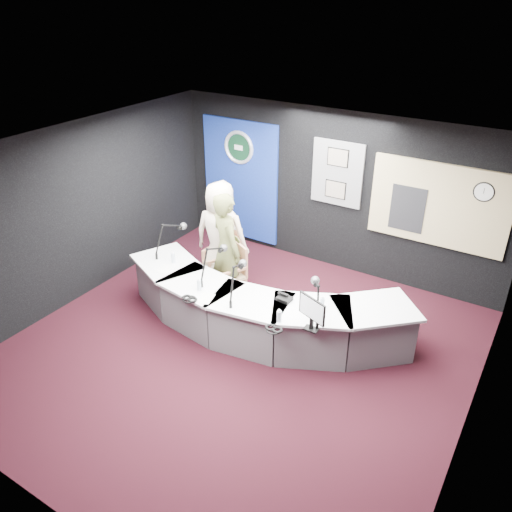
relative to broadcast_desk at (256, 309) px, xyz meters
The scene contains 33 objects.
ground 0.67m from the broadcast_desk, 84.81° to the right, with size 6.00×6.00×0.00m, color black.
ceiling 2.49m from the broadcast_desk, 84.81° to the right, with size 6.00×6.00×0.02m, color silver.
wall_back 2.66m from the broadcast_desk, 88.83° to the left, with size 6.00×0.02×2.80m, color black.
wall_front 3.70m from the broadcast_desk, 89.19° to the right, with size 6.00×0.02×2.80m, color black.
wall_left 3.17m from the broadcast_desk, 169.44° to the right, with size 0.02×6.00×2.80m, color black.
wall_right 3.26m from the broadcast_desk, 10.22° to the right, with size 0.02×6.00×2.80m, color black.
broadcast_desk is the anchor object (origin of this frame).
backdrop_panel 3.17m from the broadcast_desk, 127.40° to the left, with size 1.60×0.05×2.30m, color navy.
agency_seal 3.38m from the broadcast_desk, 127.86° to the left, with size 0.63×0.63×0.07m, color silver.
seal_center 3.38m from the broadcast_desk, 127.80° to the left, with size 0.48×0.48×0.01m, color black.
pinboard 2.79m from the broadcast_desk, 87.63° to the left, with size 0.90×0.04×1.10m, color slate.
framed_photo_upper 2.91m from the broadcast_desk, 87.60° to the left, with size 0.34×0.02×0.27m, color #7C6C5A.
framed_photo_lower 2.63m from the broadcast_desk, 87.60° to the left, with size 0.34×0.02×0.27m, color #7C6C5A.
booth_window_frame 3.24m from the broadcast_desk, 53.36° to the left, with size 2.12×0.06×1.32m, color tan.
booth_glow 3.23m from the broadcast_desk, 53.24° to the left, with size 2.00×0.02×1.20m, color #FFD8A1.
equipment_rack 2.93m from the broadcast_desk, 60.54° to the left, with size 0.55×0.02×0.75m, color black.
wall_clock 3.71m from the broadcast_desk, 44.88° to the left, with size 0.28×0.28×0.01m, color white.
armchair_left 1.48m from the broadcast_desk, 144.73° to the left, with size 0.56×0.56×0.99m, color #B57552, non-canonical shape.
armchair_right 0.98m from the broadcast_desk, 149.73° to the left, with size 0.57×0.57×1.02m, color #B57552, non-canonical shape.
draped_jacket 1.66m from the broadcast_desk, 137.99° to the left, with size 0.50×0.10×0.70m, color slate.
person_man 1.57m from the broadcast_desk, 144.73° to the left, with size 0.89×0.58×1.83m, color beige.
person_woman 1.11m from the broadcast_desk, 149.73° to the left, with size 0.67×0.44×1.85m, color brown.
computer_monitor 1.40m from the broadcast_desk, 23.26° to the right, with size 0.47×0.03×0.32m, color black.
desk_phone 0.65m from the broadcast_desk, ahead, with size 0.19×0.15×0.05m, color black.
headphones_near 1.10m from the broadcast_desk, 45.32° to the right, with size 0.23×0.23×0.04m, color black.
headphones_far 1.04m from the broadcast_desk, 128.46° to the right, with size 0.21×0.21×0.04m, color black.
paper_stack 1.52m from the broadcast_desk, 169.47° to the right, with size 0.19×0.28×0.00m, color white.
notepad 0.83m from the broadcast_desk, 125.42° to the right, with size 0.19×0.27×0.00m, color white.
boom_mic_a 1.87m from the broadcast_desk, behind, with size 0.18×0.74×0.60m, color black, non-canonical shape.
boom_mic_b 0.96m from the broadcast_desk, behind, with size 0.16×0.74×0.60m, color black, non-canonical shape.
boom_mic_c 0.75m from the broadcast_desk, 108.29° to the right, with size 0.31×0.71×0.60m, color black, non-canonical shape.
boom_mic_d 1.24m from the broadcast_desk, ahead, with size 0.43×0.66×0.60m, color black, non-canonical shape.
water_bottles 0.58m from the broadcast_desk, 130.15° to the right, with size 2.55×0.63×0.18m, color silver, non-canonical shape.
Camera 1 is at (3.23, -4.71, 4.60)m, focal length 36.00 mm.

